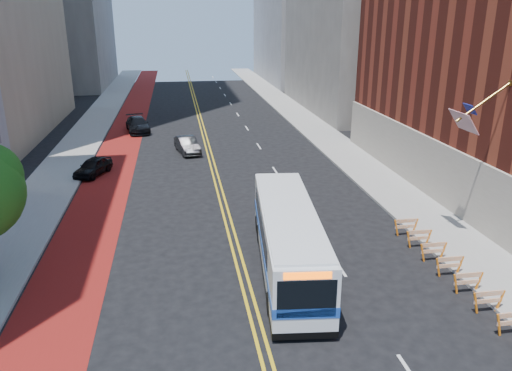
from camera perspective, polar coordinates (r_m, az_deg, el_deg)
The scene contains 12 objects.
ground at distance 19.32m, azimuth 0.96°, elevation -18.55°, with size 160.00×160.00×0.00m, color black.
sidewalk_left at distance 47.48m, azimuth -20.13°, elevation 3.52°, with size 4.00×140.00×0.15m, color gray.
sidewalk_right at distance 48.85m, azimuth 8.72°, elevation 4.88°, with size 4.00×140.00×0.15m, color gray.
bus_lane_paint at distance 46.89m, azimuth -15.45°, elevation 3.73°, with size 3.60×140.00×0.01m, color maroon.
center_line_inner at distance 46.66m, azimuth -5.73°, elevation 4.25°, with size 0.14×140.00×0.01m, color gold.
center_line_outer at distance 46.68m, azimuth -5.29°, elevation 4.28°, with size 0.14×140.00×0.01m, color gold.
lane_dashes at distance 54.89m, azimuth -1.05°, elevation 6.57°, with size 0.14×98.20×0.01m.
construction_barriers at distance 24.85m, azimuth 22.12°, elevation -9.06°, with size 1.42×10.91×1.00m.
transit_bus at distance 24.03m, azimuth 3.66°, elevation -5.94°, with size 3.73×11.80×3.19m.
car_a at distance 40.42m, azimuth -18.13°, elevation 2.06°, with size 1.58×3.93×1.34m, color black.
car_b at distance 45.16m, azimuth -7.86°, elevation 4.61°, with size 1.52×4.36×1.44m, color black.
car_c at distance 54.42m, azimuth -13.38°, elevation 6.78°, with size 2.16×5.30×1.54m, color black.
Camera 1 is at (-2.74, -15.08, 11.76)m, focal length 35.00 mm.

